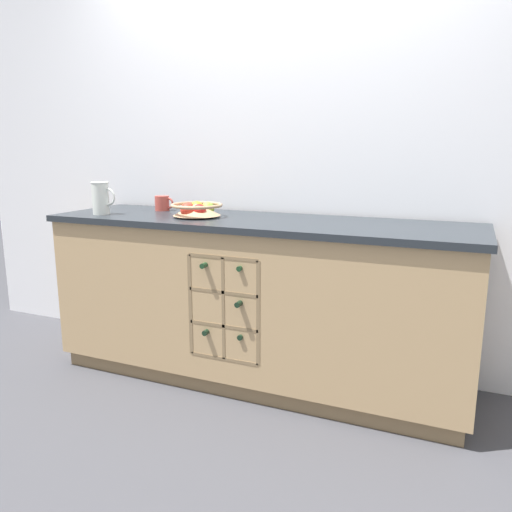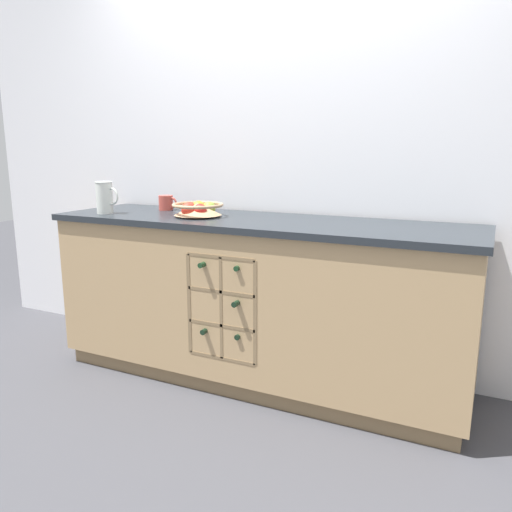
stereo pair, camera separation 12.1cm
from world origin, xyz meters
name	(u,v)px [view 1 (the left image)]	position (x,y,z in m)	size (l,w,h in m)	color
ground_plane	(256,378)	(0.00, 0.00, 0.00)	(14.00, 14.00, 0.00)	#424247
back_wall	(281,152)	(0.00, 0.37, 1.27)	(4.69, 0.06, 2.55)	white
kitchen_island	(256,300)	(0.00, 0.00, 0.47)	(2.33, 0.67, 0.92)	olive
fruit_bowl	(197,209)	(-0.34, -0.05, 0.97)	(0.29, 0.29, 0.08)	tan
white_pitcher	(101,197)	(-0.90, -0.16, 1.02)	(0.15, 0.10, 0.19)	silver
ceramic_mug	(163,203)	(-0.68, 0.13, 0.97)	(0.12, 0.09, 0.09)	#B7473D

